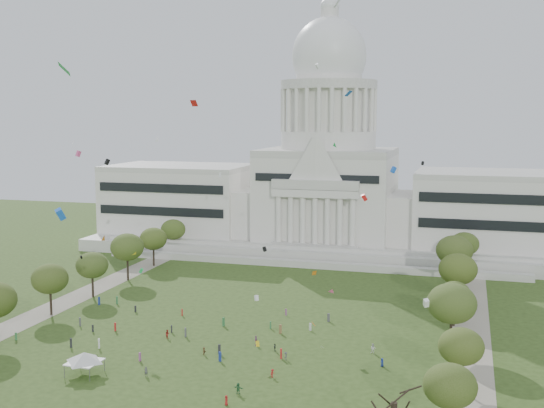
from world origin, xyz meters
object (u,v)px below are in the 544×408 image
at_px(capitol, 328,184).
at_px(event_tent, 84,357).
at_px(person_0, 382,362).
at_px(big_bare_tree, 394,398).

xyz_separation_m(capitol, event_tent, (-17.86, -126.44, -19.04)).
height_order(capitol, person_0, capitol).
relative_size(capitol, event_tent, 20.72).
xyz_separation_m(capitol, person_0, (32.40, -107.81, -21.49)).
bearing_deg(person_0, capitol, 157.65).
distance_m(big_bare_tree, event_tent, 58.13).
relative_size(capitol, big_bare_tree, 12.50).
xyz_separation_m(event_tent, person_0, (50.26, 18.63, -2.45)).
bearing_deg(person_0, event_tent, -108.75).
height_order(capitol, big_bare_tree, capitol).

